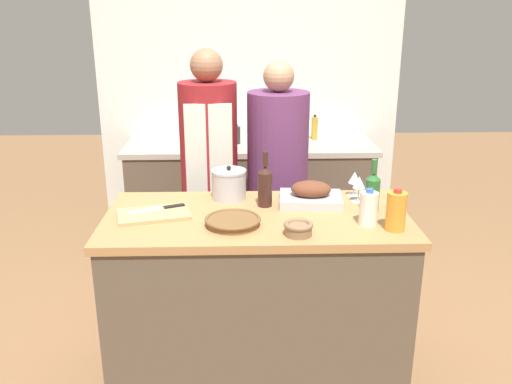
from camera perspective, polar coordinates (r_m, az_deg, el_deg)
ground_plane at (r=3.07m, az=0.07°, el=-18.96°), size 12.00×12.00×0.00m
kitchen_island at (r=2.81m, az=0.07°, el=-11.35°), size 1.46×0.72×0.94m
back_counter at (r=4.24m, az=-0.61°, el=-0.88°), size 1.87×0.60×0.91m
back_wall at (r=4.38m, az=-0.74°, el=10.81°), size 2.37×0.10×2.55m
roasting_pan at (r=2.75m, az=5.79°, el=-0.34°), size 0.33×0.26×0.12m
wicker_basket at (r=2.48m, az=-2.46°, el=-3.08°), size 0.26×0.26×0.04m
cutting_board at (r=2.64m, az=-10.68°, el=-2.29°), size 0.38×0.28×0.02m
stock_pot at (r=2.81m, az=-2.86°, el=0.80°), size 0.18×0.18×0.18m
mixing_bowl at (r=2.38m, az=4.48°, el=-3.80°), size 0.13×0.13×0.06m
juice_jug at (r=2.48m, az=14.53°, el=-1.96°), size 0.09×0.09×0.19m
milk_jug at (r=2.52m, az=11.77°, el=-1.70°), size 0.08×0.08×0.17m
wine_bottle_green at (r=2.68m, az=12.16°, el=0.09°), size 0.07×0.07×0.26m
wine_bottle_dark at (r=2.69m, az=0.96°, el=0.75°), size 0.07×0.07×0.28m
wine_glass_left at (r=2.80m, az=10.80°, el=0.86°), size 0.07×0.07×0.14m
wine_glass_right at (r=2.89m, az=10.32°, el=1.37°), size 0.07×0.07×0.13m
knife_chef at (r=2.67m, az=-10.20°, el=-1.72°), size 0.27×0.14×0.01m
condiment_bottle_tall at (r=3.94m, az=-2.72°, el=5.87°), size 0.06×0.06×0.20m
condiment_bottle_short at (r=4.10m, az=-2.12°, el=6.03°), size 0.07×0.07×0.15m
condiment_bottle_extra at (r=4.25m, az=6.18°, el=6.71°), size 0.05×0.05×0.19m
person_cook_aproned at (r=3.37m, az=-4.92°, el=2.13°), size 0.35×0.36×1.66m
person_cook_guest at (r=3.39m, az=2.27°, el=1.50°), size 0.38×0.38×1.59m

